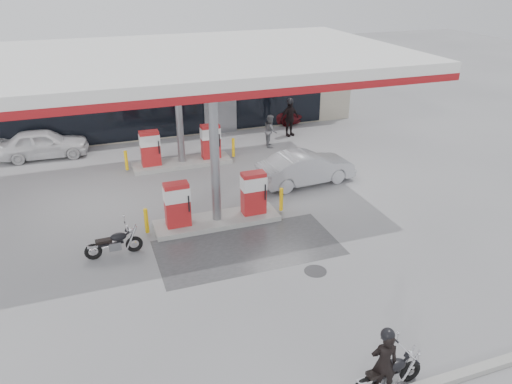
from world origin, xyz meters
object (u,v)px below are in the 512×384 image
pump_island_near (217,205)px  parked_car_left (33,129)px  parked_motorcycle (115,244)px  biker_walking (290,118)px  main_motorcycle (389,374)px  sedan_white (43,143)px  biker_main (384,363)px  hatchback_silver (306,168)px  parked_car_right (268,112)px  attendant (270,131)px  pump_island_far (181,150)px

pump_island_near → parked_car_left: bearing=118.7°
parked_motorcycle → biker_walking: 13.60m
main_motorcycle → sedan_white: bearing=109.1°
biker_main → sedan_white: (-7.29, 17.91, -0.12)m
parked_motorcycle → main_motorcycle: bearing=-57.9°
main_motorcycle → sedan_white: sedan_white is taller
main_motorcycle → parked_motorcycle: (-5.15, 7.71, 0.01)m
hatchback_silver → parked_car_right: (1.62, 8.77, -0.12)m
main_motorcycle → biker_main: 0.45m
biker_main → parked_car_left: bearing=-52.6°
hatchback_silver → parked_car_right: size_ratio=1.03×
main_motorcycle → parked_car_right: 20.22m
main_motorcycle → attendant: attendant is taller
attendant → parked_car_left: size_ratio=0.38×
pump_island_near → hatchback_silver: bearing=25.9°
pump_island_near → biker_walking: 10.37m
sedan_white → biker_walking: bearing=-91.7°
attendant → biker_walking: bearing=-36.9°
biker_walking → pump_island_near: bearing=-142.4°
pump_island_far → biker_walking: 6.72m
attendant → parked_car_left: attendant is taller
biker_walking → sedan_white: bearing=160.7°
attendant → hatchback_silver: bearing=-167.6°
pump_island_far → attendant: size_ratio=3.13×
sedan_white → parked_car_left: bearing=14.7°
attendant → parked_car_left: 12.42m
hatchback_silver → parked_car_right: 8.92m
biker_main → hatchback_silver: biker_main is taller
pump_island_near → biker_main: (1.29, -8.71, 0.11)m
pump_island_far → biker_main: pump_island_far is taller
pump_island_near → biker_main: 8.81m
sedan_white → pump_island_far: bearing=-115.1°
sedan_white → biker_walking: biker_walking is taller
attendant → parked_car_left: bearing=81.7°
parked_motorcycle → sedan_white: (-2.33, 10.19, 0.28)m
attendant → biker_main: bearing=-177.1°
attendant → parked_car_right: 4.21m
parked_car_right → attendant: bearing=-174.0°
main_motorcycle → biker_walking: (4.87, 16.90, 0.56)m
hatchback_silver → attendant: bearing=-7.6°
pump_island_far → hatchback_silver: 5.91m
sedan_white → hatchback_silver: size_ratio=0.98×
main_motorcycle → parked_motorcycle: size_ratio=0.98×
sedan_white → parked_car_left: 2.86m
biker_main → parked_car_right: (4.86, 19.69, -0.25)m
parked_car_right → main_motorcycle: bearing=-168.4°
parked_motorcycle → attendant: (8.45, 7.99, 0.40)m
parked_car_left → parked_car_right: (12.73, -1.03, -0.06)m
parked_motorcycle → parked_car_right: parked_car_right is taller
hatchback_silver → biker_walking: size_ratio=2.14×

